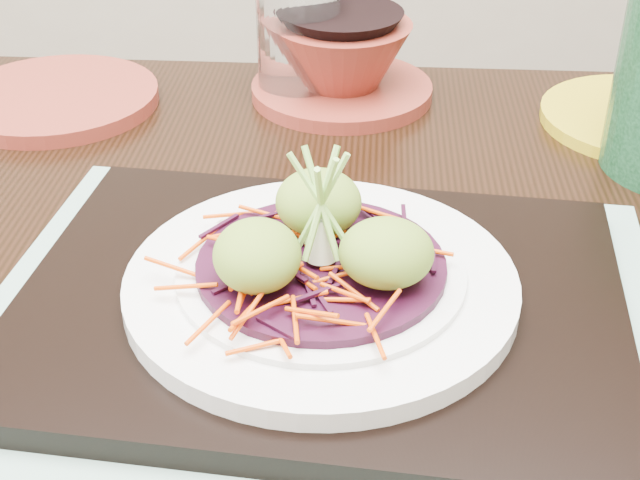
{
  "coord_description": "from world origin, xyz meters",
  "views": [
    {
      "loc": [
        0.01,
        -0.51,
        1.04
      ],
      "look_at": [
        0.03,
        -0.03,
        0.74
      ],
      "focal_mm": 50.0,
      "sensor_mm": 36.0,
      "label": 1
    }
  ],
  "objects_px": {
    "serving_tray": "(321,303)",
    "terracotta_side_plate": "(56,98)",
    "dining_table": "(295,355)",
    "water_glass": "(299,39)",
    "white_plate": "(321,282)",
    "terracotta_bowl_set": "(342,64)"
  },
  "relations": [
    {
      "from": "dining_table",
      "to": "serving_tray",
      "type": "relative_size",
      "value": 3.08
    },
    {
      "from": "white_plate",
      "to": "terracotta_bowl_set",
      "type": "relative_size",
      "value": 1.35
    },
    {
      "from": "serving_tray",
      "to": "water_glass",
      "type": "xyz_separation_m",
      "value": [
        -0.01,
        0.36,
        0.04
      ]
    },
    {
      "from": "white_plate",
      "to": "terracotta_side_plate",
      "type": "height_order",
      "value": "white_plate"
    },
    {
      "from": "dining_table",
      "to": "water_glass",
      "type": "bearing_deg",
      "value": 94.16
    },
    {
      "from": "terracotta_bowl_set",
      "to": "terracotta_side_plate",
      "type": "bearing_deg",
      "value": -177.79
    },
    {
      "from": "terracotta_bowl_set",
      "to": "serving_tray",
      "type": "bearing_deg",
      "value": -95.27
    },
    {
      "from": "dining_table",
      "to": "terracotta_bowl_set",
      "type": "distance_m",
      "value": 0.31
    },
    {
      "from": "white_plate",
      "to": "terracotta_bowl_set",
      "type": "bearing_deg",
      "value": 84.73
    },
    {
      "from": "dining_table",
      "to": "white_plate",
      "type": "bearing_deg",
      "value": -70.64
    },
    {
      "from": "water_glass",
      "to": "dining_table",
      "type": "bearing_deg",
      "value": -91.66
    },
    {
      "from": "serving_tray",
      "to": "terracotta_bowl_set",
      "type": "relative_size",
      "value": 2.08
    },
    {
      "from": "dining_table",
      "to": "terracotta_side_plate",
      "type": "distance_m",
      "value": 0.37
    },
    {
      "from": "terracotta_side_plate",
      "to": "water_glass",
      "type": "bearing_deg",
      "value": 4.16
    },
    {
      "from": "white_plate",
      "to": "water_glass",
      "type": "height_order",
      "value": "water_glass"
    },
    {
      "from": "dining_table",
      "to": "terracotta_bowl_set",
      "type": "height_order",
      "value": "terracotta_bowl_set"
    },
    {
      "from": "water_glass",
      "to": "terracotta_bowl_set",
      "type": "relative_size",
      "value": 0.62
    },
    {
      "from": "white_plate",
      "to": "terracotta_bowl_set",
      "type": "height_order",
      "value": "terracotta_bowl_set"
    },
    {
      "from": "serving_tray",
      "to": "terracotta_side_plate",
      "type": "bearing_deg",
      "value": 135.91
    },
    {
      "from": "white_plate",
      "to": "terracotta_side_plate",
      "type": "relative_size",
      "value": 1.27
    },
    {
      "from": "dining_table",
      "to": "serving_tray",
      "type": "xyz_separation_m",
      "value": [
        0.02,
        -0.07,
        0.1
      ]
    },
    {
      "from": "dining_table",
      "to": "serving_tray",
      "type": "distance_m",
      "value": 0.13
    }
  ]
}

